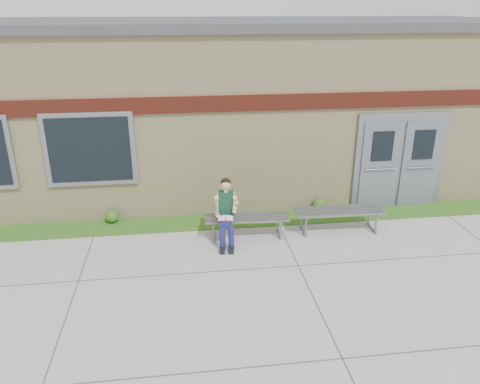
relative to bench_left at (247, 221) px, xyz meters
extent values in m
plane|color=#9E9E99|center=(-0.21, -1.83, -0.35)|extent=(80.00, 80.00, 0.00)
cube|color=#1D5215|center=(-0.21, 0.77, -0.34)|extent=(16.00, 0.80, 0.02)
cube|color=beige|center=(-0.21, 4.17, 1.65)|extent=(16.00, 6.00, 4.00)
cube|color=#3F3F42|center=(-0.21, 4.17, 3.75)|extent=(16.20, 6.20, 0.20)
cube|color=maroon|center=(-0.21, 1.14, 2.25)|extent=(16.00, 0.06, 0.35)
cube|color=slate|center=(-3.21, 1.13, 1.35)|extent=(1.90, 0.08, 1.60)
cube|color=black|center=(-3.21, 1.09, 1.35)|extent=(1.70, 0.04, 1.40)
cube|color=slate|center=(3.79, 1.13, 0.80)|extent=(2.20, 0.08, 2.30)
cube|color=slate|center=(3.29, 1.08, 0.70)|extent=(0.92, 0.06, 2.10)
cube|color=slate|center=(4.29, 1.08, 0.70)|extent=(0.92, 0.06, 2.10)
cube|color=slate|center=(0.00, 0.00, 0.09)|extent=(1.76, 0.58, 0.03)
cube|color=slate|center=(-0.69, 0.00, -0.15)|extent=(0.07, 0.48, 0.40)
cube|color=slate|center=(0.69, 0.00, -0.15)|extent=(0.07, 0.48, 0.40)
cube|color=slate|center=(2.00, 0.00, 0.13)|extent=(1.92, 0.59, 0.04)
cube|color=slate|center=(1.24, 0.00, -0.13)|extent=(0.06, 0.53, 0.43)
cube|color=slate|center=(2.76, 0.00, -0.13)|extent=(0.06, 0.53, 0.43)
cube|color=navy|center=(-0.43, -0.05, 0.18)|extent=(0.36, 0.27, 0.16)
cube|color=#0F3A1E|center=(-0.43, -0.07, 0.48)|extent=(0.33, 0.23, 0.45)
sphere|color=#E3B27D|center=(-0.44, -0.08, 0.88)|extent=(0.23, 0.23, 0.21)
sphere|color=black|center=(-0.43, -0.06, 0.90)|extent=(0.24, 0.24, 0.22)
cylinder|color=navy|center=(-0.55, -0.29, 0.20)|extent=(0.19, 0.43, 0.15)
cylinder|color=navy|center=(-0.37, -0.31, 0.20)|extent=(0.19, 0.43, 0.15)
cylinder|color=navy|center=(-0.56, -0.53, -0.10)|extent=(0.12, 0.12, 0.49)
cylinder|color=navy|center=(-0.38, -0.55, -0.10)|extent=(0.12, 0.12, 0.49)
cube|color=black|center=(-0.57, -0.59, -0.30)|extent=(0.13, 0.26, 0.10)
cube|color=black|center=(-0.39, -0.61, -0.30)|extent=(0.13, 0.26, 0.10)
cylinder|color=#E3B27D|center=(-0.63, -0.10, 0.54)|extent=(0.11, 0.23, 0.26)
cylinder|color=#E3B27D|center=(-0.26, -0.15, 0.54)|extent=(0.11, 0.23, 0.26)
cube|color=white|center=(-0.48, -0.42, 0.30)|extent=(0.33, 0.25, 0.01)
cube|color=#BB4656|center=(-0.48, -0.42, 0.29)|extent=(0.33, 0.26, 0.01)
sphere|color=#8BD539|center=(-0.24, -0.29, 0.55)|extent=(0.08, 0.08, 0.08)
sphere|color=#1D5215|center=(-2.88, 1.02, -0.18)|extent=(0.30, 0.30, 0.30)
sphere|color=#1D5215|center=(1.88, 1.02, -0.17)|extent=(0.31, 0.31, 0.31)
camera|label=1|loc=(-1.29, -8.74, 4.22)|focal=35.00mm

